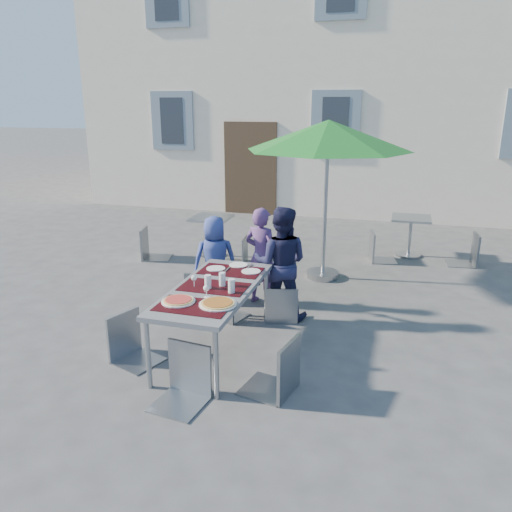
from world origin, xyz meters
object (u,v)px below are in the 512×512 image
(pizza_near_left, at_px, (178,301))
(chair_1, at_px, (224,280))
(dining_table, at_px, (214,292))
(child_0, at_px, (215,260))
(chair_0, at_px, (203,266))
(child_2, at_px, (281,263))
(bg_chair_l_1, at_px, (379,229))
(child_1, at_px, (261,256))
(cafe_table_0, at_px, (212,230))
(bg_chair_l_0, at_px, (149,225))
(chair_3, at_px, (128,310))
(cafe_table_1, at_px, (410,230))
(pizza_near_right, at_px, (218,303))
(bg_chair_r_0, at_px, (240,235))
(chair_4, at_px, (279,334))
(chair_5, at_px, (183,341))
(chair_2, at_px, (282,283))
(bg_chair_r_1, at_px, (471,230))
(patio_umbrella, at_px, (328,137))

(pizza_near_left, height_order, chair_1, chair_1)
(dining_table, height_order, child_0, child_0)
(pizza_near_left, distance_m, chair_0, 1.58)
(child_2, height_order, bg_chair_l_1, child_2)
(dining_table, relative_size, child_1, 1.40)
(cafe_table_0, xyz_separation_m, bg_chair_l_0, (-0.97, -0.46, 0.14))
(chair_3, distance_m, cafe_table_0, 3.84)
(child_1, xyz_separation_m, cafe_table_1, (1.93, 2.83, -0.19))
(pizza_near_right, bearing_deg, cafe_table_0, 112.03)
(dining_table, height_order, chair_3, chair_3)
(child_0, xyz_separation_m, cafe_table_1, (2.54, 2.96, -0.13))
(child_1, xyz_separation_m, bg_chair_r_0, (-0.83, 1.60, -0.17))
(chair_3, height_order, chair_4, chair_4)
(chair_4, distance_m, cafe_table_1, 5.08)
(dining_table, xyz_separation_m, chair_5, (0.06, -0.95, -0.11))
(chair_3, distance_m, chair_4, 1.66)
(chair_2, bearing_deg, chair_0, 177.57)
(chair_4, relative_size, bg_chair_l_0, 1.00)
(child_2, xyz_separation_m, chair_3, (-1.25, -1.53, -0.15))
(dining_table, relative_size, bg_chair_r_1, 1.81)
(chair_3, bearing_deg, chair_4, -6.65)
(chair_1, relative_size, bg_chair_l_0, 0.87)
(child_1, bearing_deg, pizza_near_left, 97.47)
(child_1, relative_size, chair_4, 1.28)
(chair_3, bearing_deg, dining_table, 27.93)
(child_2, distance_m, chair_1, 0.73)
(chair_5, bearing_deg, chair_1, 97.84)
(bg_chair_l_0, bearing_deg, cafe_table_1, 17.94)
(bg_chair_l_0, bearing_deg, child_1, -30.64)
(child_2, xyz_separation_m, chair_2, (0.05, -0.13, -0.21))
(dining_table, relative_size, chair_0, 1.81)
(chair_0, distance_m, chair_3, 1.47)
(chair_0, xyz_separation_m, chair_3, (-0.24, -1.45, -0.04))
(patio_umbrella, bearing_deg, child_0, -132.33)
(patio_umbrella, relative_size, bg_chair_r_1, 2.37)
(bg_chair_l_0, distance_m, bg_chair_r_0, 1.59)
(chair_3, bearing_deg, bg_chair_r_1, 50.00)
(pizza_near_left, distance_m, chair_4, 1.06)
(bg_chair_r_1, bearing_deg, cafe_table_0, -170.73)
(chair_3, relative_size, chair_5, 0.97)
(child_1, height_order, chair_1, child_1)
(child_1, height_order, patio_umbrella, patio_umbrella)
(chair_5, relative_size, bg_chair_l_0, 0.97)
(pizza_near_right, relative_size, chair_5, 0.37)
(chair_1, relative_size, bg_chair_l_1, 0.92)
(chair_4, bearing_deg, chair_3, 173.35)
(bg_chair_l_1, xyz_separation_m, bg_chair_r_1, (1.47, 0.20, 0.04))
(bg_chair_r_0, bearing_deg, pizza_near_right, -75.17)
(dining_table, distance_m, child_1, 1.50)
(chair_1, bearing_deg, chair_2, 12.41)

